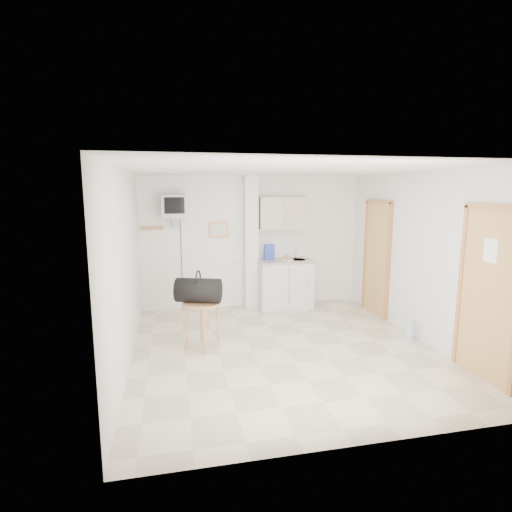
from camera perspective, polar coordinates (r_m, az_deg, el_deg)
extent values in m
plane|color=beige|center=(5.86, 4.03, -13.02)|extent=(4.50, 4.50, 0.00)
cube|color=white|center=(7.66, -0.52, 2.06)|extent=(4.20, 0.04, 2.50)
cube|color=white|center=(3.46, 14.73, -7.47)|extent=(4.20, 0.04, 2.50)
cube|color=white|center=(5.32, -18.11, -1.72)|extent=(0.04, 4.50, 2.50)
cube|color=white|center=(6.41, 22.52, -0.13)|extent=(0.04, 4.50, 2.50)
cube|color=white|center=(5.42, 4.34, 12.21)|extent=(4.20, 4.50, 0.04)
cube|color=white|center=(7.55, -0.73, 1.95)|extent=(0.25, 0.22, 2.50)
cube|color=#ED855C|center=(7.51, -5.37, 3.79)|extent=(0.36, 0.03, 0.30)
cube|color=silver|center=(7.50, -5.36, 3.78)|extent=(0.28, 0.01, 0.22)
cube|color=#C37B49|center=(7.45, -14.59, 3.87)|extent=(0.40, 0.05, 0.06)
cube|color=white|center=(7.64, -2.85, -0.25)|extent=(0.15, 0.02, 0.08)
cylinder|color=#C37B49|center=(7.40, -15.76, 3.70)|extent=(0.02, 0.08, 0.02)
cylinder|color=#C37B49|center=(7.39, -14.60, 3.75)|extent=(0.02, 0.08, 0.02)
cylinder|color=#C37B49|center=(7.39, -13.44, 3.79)|extent=(0.02, 0.08, 0.02)
cube|color=#A6743A|center=(7.48, 16.84, -0.46)|extent=(0.04, 0.75, 2.00)
cube|color=brown|center=(7.48, 16.81, -0.46)|extent=(0.06, 0.87, 2.06)
cube|color=#A6743A|center=(5.41, 30.24, -4.98)|extent=(0.04, 0.82, 2.02)
cube|color=brown|center=(5.40, 30.20, -4.99)|extent=(0.06, 0.94, 2.08)
cube|color=white|center=(5.29, 30.53, 0.67)|extent=(0.01, 0.20, 0.28)
cube|color=silver|center=(7.68, 4.15, -4.09)|extent=(1.00, 0.55, 0.88)
cube|color=#A2978C|center=(7.59, 4.19, -0.71)|extent=(1.03, 0.58, 0.04)
cylinder|color=#B7B7BA|center=(7.66, 5.99, -0.67)|extent=(0.30, 0.30, 0.05)
cylinder|color=#B7B7BA|center=(7.78, 5.68, 0.27)|extent=(0.02, 0.02, 0.16)
cylinder|color=#B7B7BA|center=(7.71, 5.83, 0.75)|extent=(0.02, 0.13, 0.02)
cube|color=#C5B39D|center=(7.59, 3.81, 6.14)|extent=(0.90, 0.32, 0.60)
cube|color=#263EB1|center=(7.56, 1.91, 0.54)|extent=(0.19, 0.07, 0.29)
cylinder|color=white|center=(7.55, 4.55, -0.56)|extent=(0.22, 0.22, 0.01)
sphere|color=tan|center=(7.54, 4.56, -0.22)|extent=(0.11, 0.11, 0.11)
cube|color=slate|center=(7.30, -11.54, 5.29)|extent=(0.36, 0.32, 0.02)
cube|color=slate|center=(7.44, -11.53, 4.75)|extent=(0.10, 0.06, 0.20)
cube|color=#A8A8AA|center=(7.22, -11.59, 6.99)|extent=(0.44, 0.42, 0.40)
cube|color=black|center=(7.00, -11.57, 7.09)|extent=(0.34, 0.02, 0.28)
cylinder|color=black|center=(7.55, -10.58, -1.17)|extent=(0.01, 0.01, 1.73)
cylinder|color=#C37B49|center=(5.72, -7.70, -6.67)|extent=(0.53, 0.53, 0.03)
cylinder|color=#C37B49|center=(5.84, -5.42, -9.73)|extent=(0.04, 0.04, 0.64)
cylinder|color=#C37B49|center=(6.04, -7.79, -9.15)|extent=(0.04, 0.04, 0.64)
cylinder|color=#C37B49|center=(5.82, -9.85, -9.94)|extent=(0.04, 0.04, 0.64)
cylinder|color=#C37B49|center=(5.62, -7.45, -10.59)|extent=(0.04, 0.04, 0.64)
cylinder|color=black|center=(5.67, -8.23, -4.88)|extent=(0.70, 0.52, 0.34)
torus|color=black|center=(5.63, -8.27, -3.29)|extent=(0.10, 0.25, 0.26)
cylinder|color=#A5C3D8|center=(6.53, 21.12, -9.86)|extent=(0.11, 0.11, 0.30)
cylinder|color=#A5C3D8|center=(6.48, 21.21, -8.47)|extent=(0.03, 0.03, 0.04)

